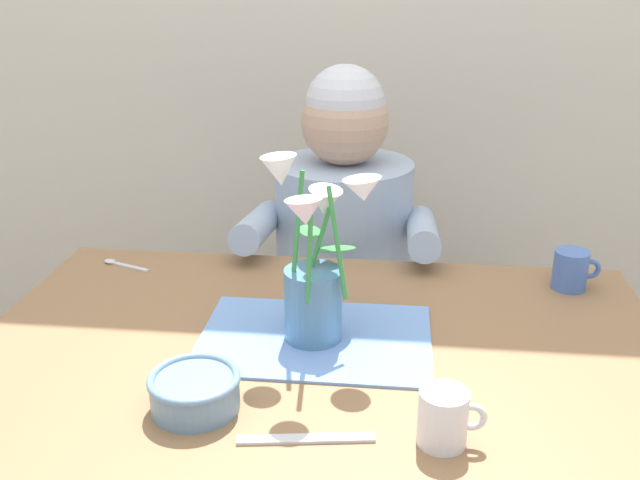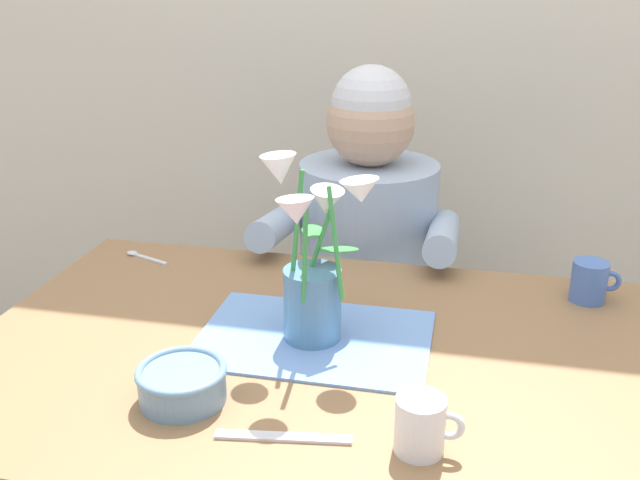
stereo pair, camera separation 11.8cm
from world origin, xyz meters
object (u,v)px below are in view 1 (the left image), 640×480
at_px(ceramic_bowl, 195,390).
at_px(tea_cup, 444,418).
at_px(dinner_knife, 306,439).
at_px(ceramic_mug, 571,270).
at_px(flower_vase, 314,269).
at_px(seated_person, 343,289).

bearing_deg(ceramic_bowl, tea_cup, -6.77).
bearing_deg(tea_cup, dinner_knife, -175.06).
height_order(ceramic_bowl, ceramic_mug, ceramic_mug).
bearing_deg(flower_vase, tea_cup, -51.62).
height_order(seated_person, ceramic_bowl, seated_person).
xyz_separation_m(ceramic_bowl, tea_cup, (0.36, -0.04, 0.01)).
bearing_deg(seated_person, ceramic_mug, -30.39).
bearing_deg(flower_vase, dinner_knife, -85.86).
relative_size(flower_vase, ceramic_bowl, 2.42).
relative_size(flower_vase, dinner_knife, 1.74).
distance_m(ceramic_bowl, ceramic_mug, 0.80).
height_order(flower_vase, ceramic_bowl, flower_vase).
height_order(seated_person, dinner_knife, seated_person).
xyz_separation_m(seated_person, ceramic_mug, (0.48, -0.32, 0.22)).
distance_m(seated_person, ceramic_bowl, 0.84).
xyz_separation_m(ceramic_mug, tea_cup, (-0.28, -0.53, 0.00)).
xyz_separation_m(flower_vase, tea_cup, (0.21, -0.26, -0.10)).
bearing_deg(tea_cup, flower_vase, 128.38).
height_order(dinner_knife, tea_cup, tea_cup).
height_order(ceramic_mug, tea_cup, same).
height_order(flower_vase, ceramic_mug, flower_vase).
relative_size(ceramic_mug, tea_cup, 1.00).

